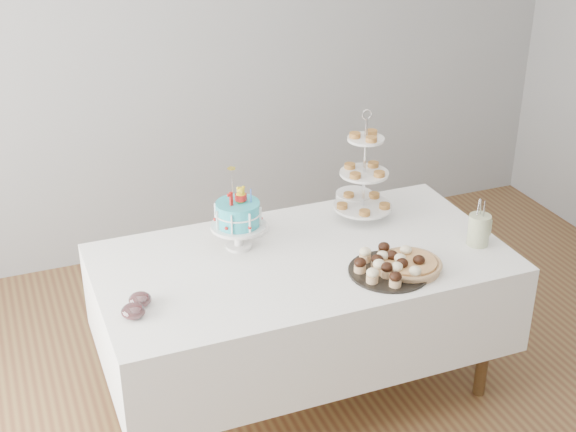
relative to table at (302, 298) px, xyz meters
name	(u,v)px	position (x,y,z in m)	size (l,w,h in m)	color
floor	(325,425)	(0.00, -0.30, -0.54)	(5.00, 5.00, 0.00)	brown
walls	(332,166)	(0.00, -0.30, 0.81)	(5.04, 4.04, 2.70)	#939598
table	(302,298)	(0.00, 0.00, 0.00)	(1.92, 1.02, 0.77)	white
birthday_cake	(238,227)	(-0.25, 0.20, 0.34)	(0.26, 0.26, 0.41)	white
cupcake_tray	(389,265)	(0.31, -0.28, 0.27)	(0.37, 0.37, 0.08)	black
pie	(409,265)	(0.40, -0.29, 0.25)	(0.30, 0.30, 0.05)	tan
tiered_stand	(364,174)	(0.44, 0.26, 0.47)	(0.30, 0.30, 0.59)	silver
plate_stack	(354,200)	(0.46, 0.40, 0.27)	(0.19, 0.19, 0.08)	white
pastry_plate	(245,226)	(-0.16, 0.37, 0.24)	(0.24, 0.24, 0.04)	white
jam_bowl_a	(140,300)	(-0.79, -0.13, 0.25)	(0.10, 0.10, 0.06)	silver
jam_bowl_b	(133,311)	(-0.84, -0.21, 0.26)	(0.10, 0.10, 0.06)	silver
utensil_pitcher	(479,229)	(0.83, -0.20, 0.31)	(0.11, 0.10, 0.23)	beige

